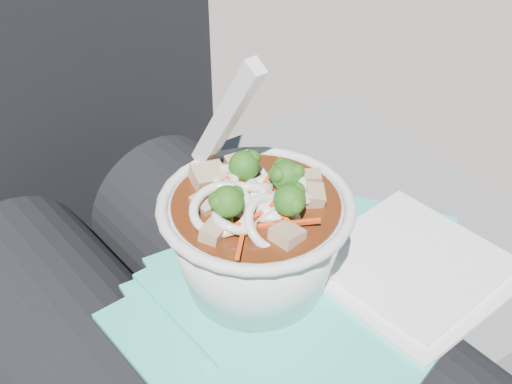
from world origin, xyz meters
TOP-DOWN VIEW (x-y plane):
  - lap at (0.00, 0.00)m, footprint 0.33×0.48m
  - person_body at (0.00, 0.09)m, footprint 0.34×0.94m
  - plastic_bag at (0.03, -0.05)m, footprint 0.33×0.30m
  - napkins at (0.13, -0.09)m, footprint 0.14×0.15m
  - udon_bowl at (0.03, -0.02)m, footprint 0.15×0.15m

SIDE VIEW (x-z plane):
  - lap at x=0.00m, z-range 0.46..0.62m
  - person_body at x=0.00m, z-range 0.06..1.07m
  - plastic_bag at x=0.03m, z-range 0.62..0.64m
  - napkins at x=0.13m, z-range 0.64..0.65m
  - udon_bowl at x=0.03m, z-range 0.59..0.79m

